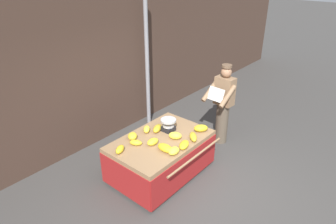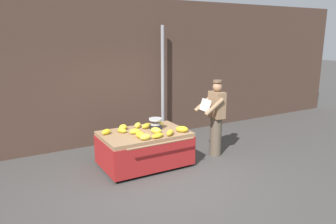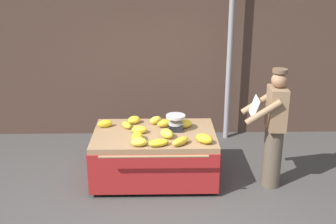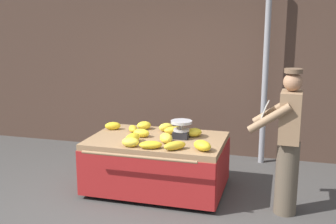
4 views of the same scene
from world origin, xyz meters
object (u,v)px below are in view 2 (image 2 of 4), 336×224
at_px(banana_bunch_10, 147,126).
at_px(banana_bunch_12, 123,127).
at_px(banana_bunch_4, 122,130).
at_px(street_pole, 163,83).
at_px(vendor_person, 216,118).
at_px(banana_bunch_7, 140,135).
at_px(banana_cart, 144,141).
at_px(banana_bunch_3, 106,132).
at_px(banana_bunch_1, 182,129).
at_px(banana_bunch_5, 135,131).
at_px(banana_bunch_11, 170,133).
at_px(banana_bunch_9, 158,135).
at_px(weighing_scale, 156,124).
at_px(banana_bunch_6, 138,125).
at_px(banana_bunch_2, 145,137).
at_px(banana_bunch_0, 156,130).
at_px(banana_bunch_8, 159,124).

distance_m(banana_bunch_10, banana_bunch_12, 0.50).
bearing_deg(banana_bunch_4, street_pole, 38.15).
bearing_deg(vendor_person, banana_bunch_7, -178.31).
height_order(banana_cart, banana_bunch_3, banana_bunch_3).
height_order(banana_bunch_1, banana_bunch_5, banana_bunch_1).
height_order(banana_bunch_3, banana_bunch_11, banana_bunch_3).
bearing_deg(banana_bunch_9, weighing_scale, 65.90).
distance_m(weighing_scale, vendor_person, 1.38).
distance_m(banana_bunch_5, banana_bunch_9, 0.53).
xyz_separation_m(banana_bunch_6, banana_bunch_7, (-0.25, -0.66, 0.00)).
bearing_deg(banana_bunch_1, banana_bunch_2, -174.68).
xyz_separation_m(banana_bunch_0, banana_bunch_6, (-0.16, 0.54, -0.00)).
bearing_deg(banana_bunch_10, weighing_scale, -46.50).
height_order(banana_bunch_7, vendor_person, vendor_person).
bearing_deg(banana_bunch_3, vendor_person, -11.51).
bearing_deg(banana_cart, banana_bunch_12, 129.40).
xyz_separation_m(banana_bunch_5, banana_bunch_7, (-0.01, -0.29, 0.01)).
bearing_deg(banana_bunch_2, street_pole, 53.22).
bearing_deg(banana_bunch_7, banana_bunch_0, 16.71).
distance_m(banana_bunch_5, banana_bunch_6, 0.44).
relative_size(banana_bunch_12, vendor_person, 0.12).
distance_m(banana_bunch_5, banana_bunch_10, 0.45).
distance_m(banana_bunch_7, banana_bunch_8, 0.84).
height_order(banana_bunch_11, vendor_person, vendor_person).
distance_m(banana_bunch_4, banana_bunch_5, 0.29).
height_order(banana_bunch_0, banana_bunch_11, banana_bunch_0).
relative_size(banana_bunch_0, banana_bunch_5, 1.04).
relative_size(banana_cart, banana_bunch_11, 6.06).
distance_m(banana_bunch_6, banana_bunch_12, 0.33).
bearing_deg(banana_bunch_0, banana_bunch_6, 106.26).
relative_size(banana_bunch_4, banana_bunch_9, 0.77).
bearing_deg(banana_bunch_2, banana_bunch_1, 5.32).
height_order(banana_bunch_0, banana_bunch_9, banana_bunch_0).
height_order(banana_bunch_0, banana_bunch_1, banana_bunch_1).
xyz_separation_m(banana_bunch_4, banana_bunch_7, (0.18, -0.50, 0.01)).
bearing_deg(street_pole, banana_bunch_3, -147.32).
xyz_separation_m(banana_bunch_4, banana_bunch_11, (0.77, -0.63, 0.01)).
bearing_deg(banana_bunch_0, banana_bunch_5, 156.50).
height_order(banana_bunch_0, banana_bunch_2, banana_bunch_0).
distance_m(banana_bunch_1, banana_bunch_2, 0.88).
relative_size(weighing_scale, banana_bunch_4, 1.30).
distance_m(banana_bunch_3, banana_bunch_7, 0.73).
distance_m(banana_bunch_2, banana_bunch_7, 0.16).
bearing_deg(weighing_scale, banana_bunch_7, -144.08).
relative_size(banana_bunch_0, banana_bunch_7, 0.76).
height_order(banana_cart, banana_bunch_10, banana_bunch_10).
distance_m(banana_bunch_5, banana_bunch_12, 0.40).
height_order(banana_bunch_4, banana_bunch_6, banana_bunch_6).
relative_size(banana_bunch_6, banana_bunch_10, 0.75).
relative_size(banana_bunch_0, banana_bunch_10, 0.84).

